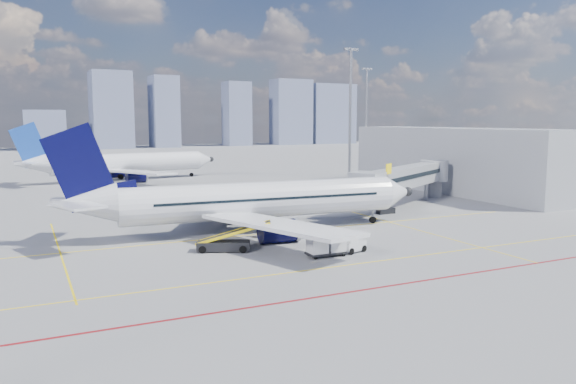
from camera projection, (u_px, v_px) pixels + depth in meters
name	position (u px, v px, depth m)	size (l,w,h in m)	color
ground	(311.00, 249.00, 49.24)	(420.00, 420.00, 0.00)	gray
apron_markings	(328.00, 260.00, 45.49)	(90.00, 35.12, 0.01)	yellow
jet_bridge	(409.00, 177.00, 73.96)	(23.55, 15.78, 6.30)	gray
terminal_block	(457.00, 160.00, 88.97)	(10.00, 42.00, 10.00)	gray
floodlight_mast_ne	(350.00, 108.00, 112.97)	(3.20, 0.61, 25.45)	gray
floodlight_mast_far	(366.00, 111.00, 155.84)	(3.20, 0.61, 25.45)	gray
distant_skyline	(104.00, 116.00, 221.09)	(250.58, 15.99, 30.12)	slate
main_aircraft	(247.00, 201.00, 55.93)	(38.02, 33.10, 11.09)	silver
second_aircraft	(120.00, 163.00, 104.15)	(37.28, 32.39, 10.97)	silver
baggage_tug	(352.00, 244.00, 48.06)	(2.47, 1.88, 1.54)	silver
cargo_dolly	(326.00, 244.00, 46.60)	(3.37, 1.58, 1.83)	black
belt_loader	(225.00, 243.00, 48.48)	(6.44, 3.90, 2.65)	black
ramp_worker	(345.00, 241.00, 48.55)	(0.61, 0.40, 1.68)	yellow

